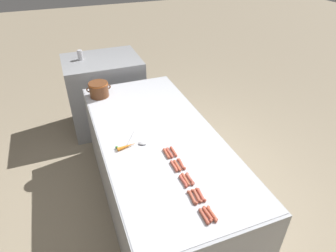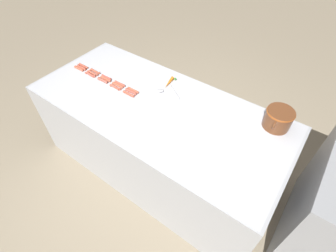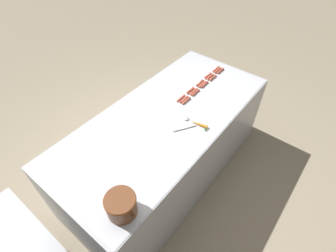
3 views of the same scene
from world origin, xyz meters
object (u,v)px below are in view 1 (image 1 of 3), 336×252
Objects in this scene: serving_spoon at (139,141)px; soda_can at (80,55)px; hot_dog_6 at (197,196)px; hot_dog_9 at (170,153)px; hot_dog_7 at (186,179)px; hot_dog_11 at (201,195)px; back_cabinet at (105,93)px; hot_dog_10 at (212,214)px; hot_dog_0 at (204,216)px; hot_dog_13 at (181,164)px; hot_dog_12 at (190,179)px; hot_dog_1 at (192,197)px; hot_dog_5 at (208,214)px; hot_dog_4 at (166,153)px; hot_dog_2 at (183,181)px; hot_dog_14 at (174,151)px; hot_dog_8 at (177,165)px; hot_dog_3 at (174,166)px; bean_pot at (99,89)px; carrot at (126,146)px.

serving_spoon is 1.99× the size of soda_can.
hot_dog_6 and hot_dog_9 have the same top height.
hot_dog_11 is (0.03, -0.17, 0.00)m from hot_dog_7.
hot_dog_10 is at bearing -85.13° from back_cabinet.
hot_dog_0 is at bearing -109.80° from hot_dog_11.
hot_dog_0 is at bearing -96.83° from hot_dog_13.
hot_dog_12 is (0.03, -0.01, 0.00)m from hot_dog_7.
hot_dog_1 is 1.00× the size of hot_dog_5.
serving_spoon is at bearing 102.41° from hot_dog_1.
hot_dog_0 is at bearing -89.81° from hot_dog_4.
hot_dog_2 and hot_dog_14 have the same top height.
back_cabinet reaches higher than hot_dog_2.
hot_dog_1 is 0.33m from hot_dog_8.
hot_dog_5 is 1.00× the size of hot_dog_13.
hot_dog_14 is (0.00, 0.67, 0.00)m from hot_dog_10.
hot_dog_7 and hot_dog_12 have the same top height.
hot_dog_4 is 0.34m from hot_dog_12.
back_cabinet is 7.55× the size of hot_dog_1.
hot_dog_2 is (0.17, -2.32, 0.39)m from back_cabinet.
hot_dog_3 is at bearing 90.09° from hot_dog_0.
hot_dog_0 is 0.51m from hot_dog_13.
serving_spoon is (0.17, -0.96, -0.08)m from bean_pot.
hot_dog_5 is 0.33m from hot_dog_12.
back_cabinet reaches higher than hot_dog_7.
hot_dog_3 is at bearing -99.59° from hot_dog_9.
hot_dog_9 is (0.03, 0.50, 0.00)m from hot_dog_1.
hot_dog_14 is (0.00, 0.16, 0.00)m from hot_dog_13.
hot_dog_10 is 0.94m from serving_spoon.
hot_dog_14 is (0.06, 0.17, 0.00)m from hot_dog_3.
hot_dog_1 is 1.00× the size of hot_dog_7.
soda_can is (-0.41, 2.55, 0.18)m from hot_dog_1.
hot_dog_4 is 1.00× the size of hot_dog_12.
soda_can is at bearing 165.55° from back_cabinet.
hot_dog_9 is (0.03, 0.16, 0.00)m from hot_dog_3.
hot_dog_14 is 0.40m from carrot.
hot_dog_9 is at bearing -51.47° from serving_spoon.
hot_dog_10 is 0.51m from hot_dog_13.
hot_dog_10 is (0.03, -0.17, 0.00)m from hot_dog_6.
hot_dog_2 is (0.00, 0.16, 0.00)m from hot_dog_1.
back_cabinet is 7.55× the size of hot_dog_12.
soda_can is (-0.47, 2.38, 0.18)m from hot_dog_12.
hot_dog_3 is at bearing 96.60° from hot_dog_10.
hot_dog_11 is at bearing -76.91° from bean_pot.
back_cabinet is 2.68m from hot_dog_5.
hot_dog_5 is 0.49m from hot_dog_8.
carrot is at bearing -85.98° from soda_can.
hot_dog_4 is 1.00× the size of hot_dog_7.
bean_pot is at bearing 102.32° from hot_dog_2.
hot_dog_9 is at bearing -174.95° from hot_dog_14.
hot_dog_8 reaches higher than serving_spoon.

